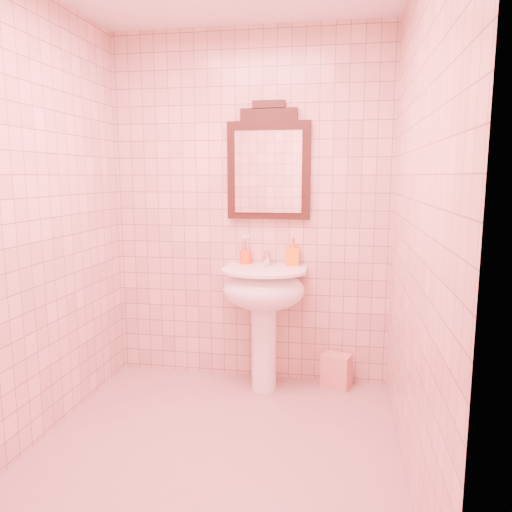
% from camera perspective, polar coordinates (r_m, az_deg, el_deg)
% --- Properties ---
extents(floor, '(2.20, 2.20, 0.00)m').
position_cam_1_polar(floor, '(2.91, -4.95, -21.61)').
color(floor, '#A68178').
rests_on(floor, ground).
extents(back_wall, '(2.00, 0.02, 2.50)m').
position_cam_1_polar(back_wall, '(3.59, -0.78, 5.33)').
color(back_wall, beige).
rests_on(back_wall, floor).
extents(pedestal_sink, '(0.58, 0.58, 0.86)m').
position_cam_1_polar(pedestal_sink, '(3.43, 0.91, -4.81)').
color(pedestal_sink, white).
rests_on(pedestal_sink, floor).
extents(faucet, '(0.04, 0.16, 0.11)m').
position_cam_1_polar(faucet, '(3.51, 1.26, -0.18)').
color(faucet, white).
rests_on(faucet, pedestal_sink).
extents(mirror, '(0.58, 0.06, 0.81)m').
position_cam_1_polar(mirror, '(3.53, 1.45, 10.34)').
color(mirror, black).
rests_on(mirror, back_wall).
extents(toothbrush_cup, '(0.08, 0.08, 0.19)m').
position_cam_1_polar(toothbrush_cup, '(3.58, -1.20, -0.09)').
color(toothbrush_cup, '#ED4C14').
rests_on(toothbrush_cup, pedestal_sink).
extents(soap_dispenser, '(0.09, 0.09, 0.20)m').
position_cam_1_polar(soap_dispenser, '(3.51, 4.26, 0.46)').
color(soap_dispenser, orange).
rests_on(soap_dispenser, pedestal_sink).
extents(towel, '(0.23, 0.19, 0.24)m').
position_cam_1_polar(towel, '(3.68, 9.16, -12.80)').
color(towel, '#DF9783').
rests_on(towel, floor).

